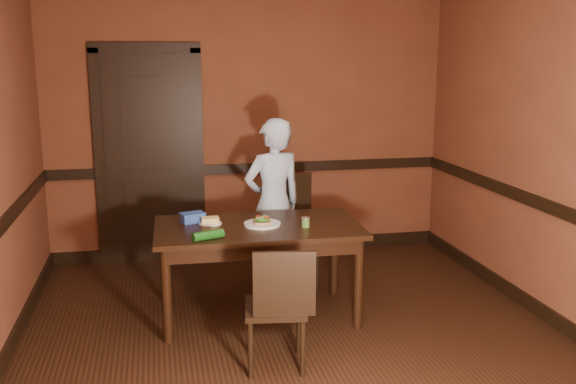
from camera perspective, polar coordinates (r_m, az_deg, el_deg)
name	(u,v)px	position (r m, az deg, el deg)	size (l,w,h in m)	color
floor	(298,345)	(4.72, 0.89, -13.45)	(4.00, 4.50, 0.01)	black
wall_back	(250,124)	(6.51, -3.43, 6.05)	(4.00, 0.02, 2.70)	brown
wall_front	(446,264)	(2.23, 13.83, -6.27)	(4.00, 0.02, 2.70)	brown
wall_right	(564,150)	(5.13, 23.33, 3.43)	(0.02, 4.50, 2.70)	brown
dado_back	(250,168)	(6.56, -3.36, 2.12)	(4.00, 0.03, 0.10)	black
dado_right	(557,210)	(5.21, 22.78, -1.47)	(0.03, 4.50, 0.10)	black
baseboard_back	(251,247)	(6.75, -3.28, -4.91)	(4.00, 0.03, 0.12)	black
baseboard_left	(2,364)	(4.72, -24.11, -13.80)	(0.03, 4.50, 0.12)	black
baseboard_right	(547,315)	(5.45, 22.05, -10.08)	(0.03, 4.50, 0.12)	black
door	(150,153)	(6.44, -12.21, 3.41)	(1.05, 0.07, 2.20)	black
dining_table	(258,271)	(5.09, -2.65, -6.99)	(1.58, 0.89, 0.74)	black
chair_far	(288,233)	(5.67, -0.03, -3.69)	(0.46, 0.46, 0.98)	black
chair_near	(275,305)	(4.28, -1.13, -10.05)	(0.39, 0.39, 0.85)	black
person	(273,204)	(5.64, -1.31, -1.04)	(0.55, 0.36, 1.51)	silver
sandwich_plate	(262,223)	(4.97, -2.32, -2.75)	(0.29, 0.29, 0.07)	white
sauce_jar	(306,222)	(4.92, 1.57, -2.69)	(0.07, 0.07, 0.08)	#577D34
cheese_saucer	(210,221)	(5.04, -6.93, -2.61)	(0.18, 0.18, 0.06)	white
food_tub	(193,218)	(5.11, -8.48, -2.26)	(0.21, 0.17, 0.08)	#3157B8
wrapped_veg	(208,235)	(4.62, -7.11, -3.83)	(0.07, 0.07, 0.23)	#164D12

